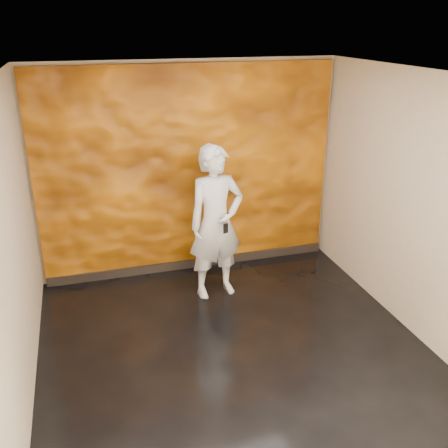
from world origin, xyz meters
TOP-DOWN VIEW (x-y plane):
  - room at (0.00, 0.00)m, footprint 4.02×4.02m
  - feature_wall at (0.00, 1.96)m, footprint 3.90×0.06m
  - baseboard at (0.00, 1.92)m, footprint 3.90×0.04m
  - man at (0.14, 1.16)m, footprint 0.76×0.56m
  - phone at (0.18, 0.88)m, footprint 0.06×0.04m

SIDE VIEW (x-z plane):
  - baseboard at x=0.00m, z-range 0.00..0.12m
  - man at x=0.14m, z-range 0.00..1.92m
  - phone at x=0.18m, z-range 0.93..1.05m
  - feature_wall at x=0.00m, z-range 0.00..2.75m
  - room at x=0.00m, z-range -0.01..2.81m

